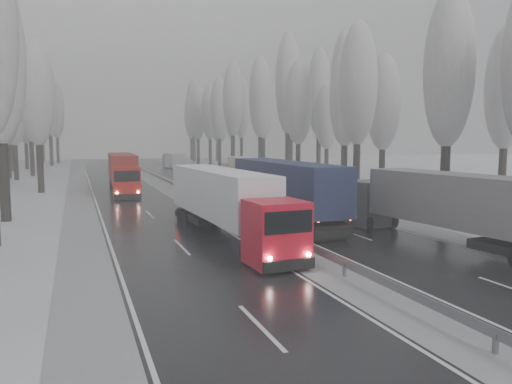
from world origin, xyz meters
TOP-DOWN VIEW (x-y plane):
  - ground at (0.00, 0.00)m, footprint 260.00×260.00m
  - carriageway_right at (5.25, 30.00)m, footprint 7.50×200.00m
  - carriageway_left at (-5.25, 30.00)m, footprint 7.50×200.00m
  - median_slush at (0.00, 30.00)m, footprint 3.00×200.00m
  - shoulder_right at (10.20, 30.00)m, footprint 2.40×200.00m
  - shoulder_left at (-10.20, 30.00)m, footprint 2.40×200.00m
  - median_guardrail at (0.00, 29.99)m, footprint 0.12×200.00m
  - tree_16 at (15.04, 15.67)m, footprint 3.60×3.60m
  - tree_17 at (24.68, 19.67)m, footprint 3.60×3.60m
  - tree_18 at (14.51, 27.03)m, footprint 3.60×3.60m
  - tree_19 at (20.02, 31.03)m, footprint 3.60×3.60m
  - tree_20 at (17.90, 35.17)m, footprint 3.60×3.60m
  - tree_21 at (20.12, 39.17)m, footprint 3.60×3.60m
  - tree_22 at (17.02, 45.60)m, footprint 3.60×3.60m
  - tree_23 at (23.31, 49.60)m, footprint 3.60×3.60m
  - tree_24 at (17.90, 51.02)m, footprint 3.60×3.60m
  - tree_25 at (24.81, 55.02)m, footprint 3.60×3.60m
  - tree_26 at (17.56, 61.27)m, footprint 3.60×3.60m
  - tree_27 at (24.72, 65.27)m, footprint 3.60×3.60m
  - tree_28 at (16.34, 71.95)m, footprint 3.60×3.60m
  - tree_29 at (23.71, 75.95)m, footprint 3.60×3.60m
  - tree_30 at (16.56, 81.70)m, footprint 3.60×3.60m
  - tree_31 at (22.48, 85.70)m, footprint 3.60×3.60m
  - tree_32 at (16.63, 89.21)m, footprint 3.60×3.60m
  - tree_33 at (19.77, 93.21)m, footprint 3.60×3.60m
  - tree_34 at (15.73, 96.32)m, footprint 3.60×3.60m
  - tree_35 at (24.94, 100.32)m, footprint 3.60×3.60m
  - tree_36 at (17.04, 106.16)m, footprint 3.60×3.60m
  - tree_37 at (24.02, 110.16)m, footprint 3.60×3.60m
  - tree_38 at (18.73, 116.73)m, footprint 3.60×3.60m
  - tree_39 at (21.55, 120.73)m, footprint 3.60×3.60m
  - tree_62 at (-13.94, 43.73)m, footprint 3.60×3.60m
  - tree_64 at (-18.26, 52.71)m, footprint 3.60×3.60m
  - tree_66 at (-18.16, 62.35)m, footprint 3.60×3.60m
  - tree_67 at (-19.54, 66.35)m, footprint 3.60×3.60m
  - tree_68 at (-16.58, 69.11)m, footprint 3.60×3.60m
  - tree_70 at (-16.33, 79.19)m, footprint 3.60×3.60m
  - tree_71 at (-21.09, 83.19)m, footprint 3.60×3.60m
  - tree_72 at (-18.93, 88.54)m, footprint 3.60×3.60m
  - tree_73 at (-21.82, 92.54)m, footprint 3.60×3.60m
  - tree_74 at (-15.07, 99.33)m, footprint 3.60×3.60m
  - tree_75 at (-24.20, 103.33)m, footprint 3.60×3.60m
  - tree_76 at (-14.05, 108.72)m, footprint 3.60×3.60m
  - tree_77 at (-19.66, 112.72)m, footprint 3.60×3.60m
  - tree_78 at (-17.56, 115.31)m, footprint 3.60×3.60m
  - tree_79 at (-20.33, 119.31)m, footprint 3.60×3.60m
  - truck_grey_tarp at (8.21, 7.21)m, footprint 4.01×15.54m
  - truck_blue_box at (2.64, 17.51)m, footprint 2.74×16.59m
  - truck_cream_box at (7.24, 37.01)m, footprint 2.77×14.38m
  - box_truck_distant at (7.24, 81.22)m, footprint 3.01×8.03m
  - truck_red_white at (-2.45, 13.11)m, footprint 3.22×15.57m
  - truck_red_red at (-5.71, 40.87)m, footprint 3.09×15.97m

SIDE VIEW (x-z plane):
  - ground at x=0.00m, z-range 0.00..0.00m
  - carriageway_right at x=5.25m, z-range 0.00..0.03m
  - carriageway_left at x=-5.25m, z-range 0.00..0.03m
  - median_slush at x=0.00m, z-range 0.00..0.04m
  - shoulder_right at x=10.20m, z-range 0.00..0.04m
  - shoulder_left at x=-10.20m, z-range 0.00..0.04m
  - median_guardrail at x=0.00m, z-range 0.22..0.98m
  - box_truck_distant at x=7.24m, z-range 0.03..2.97m
  - truck_cream_box at x=7.24m, z-range 0.31..3.98m
  - truck_grey_tarp at x=8.21m, z-range 0.33..4.28m
  - truck_red_white at x=-2.45m, z-range 0.33..4.30m
  - truck_red_red at x=-5.71m, z-range 0.34..4.42m
  - truck_blue_box at x=2.64m, z-range 0.35..4.60m
  - tree_23 at x=23.31m, z-range 1.99..15.54m
  - tree_77 at x=-19.66m, z-range 2.10..16.42m
  - tree_33 at x=19.77m, z-range 2.10..16.42m
  - tree_19 at x=20.02m, z-range 2.13..16.70m
  - tree_72 at x=-18.93m, z-range 2.21..17.31m
  - tree_66 at x=-18.16m, z-range 2.22..17.45m
  - tree_64 at x=-18.26m, z-range 2.25..17.67m
  - tree_17 at x=24.68m, z-range 2.27..17.80m
  - tree_20 at x=17.90m, z-range 2.29..18.00m
  - tree_22 at x=17.02m, z-range 2.31..18.17m
  - tree_62 at x=-13.94m, z-range 2.34..18.38m
  - tree_39 at x=21.55m, z-range 2.36..18.54m
  - tree_37 at x=24.02m, z-range 2.38..18.75m
  - tree_16 at x=15.04m, z-range 2.40..18.93m
  - tree_18 at x=14.51m, z-range 2.41..18.99m
  - tree_68 at x=-16.58m, z-range 2.42..19.07m
  - tree_79 at x=-20.33m, z-range 2.48..19.54m
  - tree_70 at x=-16.33m, z-range 2.48..19.57m
  - tree_67 at x=-19.54m, z-range 2.48..19.58m
  - tree_73 at x=-21.82m, z-range 2.50..19.72m
  - tree_32 at x=16.63m, z-range 2.51..19.85m
  - tree_27 at x=24.72m, z-range 2.55..20.17m
  - tree_34 at x=15.73m, z-range 2.55..20.19m
  - tree_30 at x=16.56m, z-range 2.59..20.45m
  - tree_38 at x=18.73m, z-range 2.60..20.58m
  - tree_29 at x=23.71m, z-range 2.62..20.73m
  - tree_35 at x=24.94m, z-range 2.64..20.89m
  - tree_76 at x=-14.05m, z-range 2.68..21.23m
  - tree_31 at x=22.48m, z-range 2.68..21.26m
  - tree_75 at x=-24.20m, z-range 2.69..21.29m
  - tree_21 at x=20.12m, z-range 2.69..21.31m
  - tree_26 at x=17.56m, z-range 2.71..21.49m
  - tree_25 at x=24.81m, z-range 2.80..22.24m
  - tree_78 at x=-17.56m, z-range 2.81..22.37m
  - tree_71 at x=-21.09m, z-range 2.82..22.43m
  - tree_28 at x=16.34m, z-range 2.82..22.45m
  - tree_74 at x=-15.07m, z-range 2.83..22.52m
  - tree_36 at x=17.04m, z-range 2.91..23.13m
  - tree_24 at x=17.90m, z-range 2.94..23.43m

